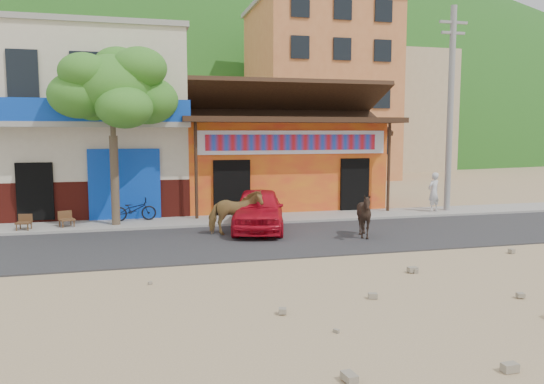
{
  "coord_description": "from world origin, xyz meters",
  "views": [
    {
      "loc": [
        -3.91,
        -12.71,
        3.22
      ],
      "look_at": [
        0.15,
        3.0,
        1.4
      ],
      "focal_mm": 35.0,
      "sensor_mm": 36.0,
      "label": 1
    }
  ],
  "objects_px": {
    "tree": "(113,136)",
    "utility_pole": "(450,110)",
    "cow_tan": "(236,213)",
    "cafe_chair_left": "(23,216)",
    "scooter": "(134,209)",
    "red_car": "(258,209)",
    "pedestrian": "(434,192)",
    "cafe_chair_right": "(66,212)",
    "cow_dark": "(365,215)"
  },
  "relations": [
    {
      "from": "utility_pole",
      "to": "scooter",
      "type": "xyz_separation_m",
      "value": [
        -12.2,
        0.45,
        -3.6
      ]
    },
    {
      "from": "red_car",
      "to": "scooter",
      "type": "xyz_separation_m",
      "value": [
        -3.94,
        2.44,
        -0.2
      ]
    },
    {
      "from": "cow_dark",
      "to": "pedestrian",
      "type": "height_order",
      "value": "pedestrian"
    },
    {
      "from": "cow_tan",
      "to": "cafe_chair_left",
      "type": "xyz_separation_m",
      "value": [
        -6.5,
        2.1,
        -0.16
      ]
    },
    {
      "from": "cow_tan",
      "to": "scooter",
      "type": "bearing_deg",
      "value": 47.1
    },
    {
      "from": "cow_dark",
      "to": "utility_pole",
      "type": "bearing_deg",
      "value": 96.65
    },
    {
      "from": "red_car",
      "to": "cafe_chair_right",
      "type": "relative_size",
      "value": 4.14
    },
    {
      "from": "utility_pole",
      "to": "pedestrian",
      "type": "distance_m",
      "value": 3.32
    },
    {
      "from": "tree",
      "to": "pedestrian",
      "type": "distance_m",
      "value": 12.26
    },
    {
      "from": "scooter",
      "to": "cafe_chair_left",
      "type": "xyz_separation_m",
      "value": [
        -3.43,
        -0.95,
        0.06
      ]
    },
    {
      "from": "red_car",
      "to": "cafe_chair_right",
      "type": "xyz_separation_m",
      "value": [
        -6.11,
        1.76,
        -0.12
      ]
    },
    {
      "from": "tree",
      "to": "red_car",
      "type": "bearing_deg",
      "value": -21.52
    },
    {
      "from": "utility_pole",
      "to": "cow_dark",
      "type": "xyz_separation_m",
      "value": [
        -5.42,
        -4.05,
        -3.39
      ]
    },
    {
      "from": "cow_tan",
      "to": "cafe_chair_left",
      "type": "distance_m",
      "value": 6.83
    },
    {
      "from": "pedestrian",
      "to": "cow_dark",
      "type": "bearing_deg",
      "value": 19.12
    },
    {
      "from": "tree",
      "to": "cafe_chair_right",
      "type": "height_order",
      "value": "tree"
    },
    {
      "from": "cow_tan",
      "to": "cafe_chair_right",
      "type": "xyz_separation_m",
      "value": [
        -5.24,
        2.36,
        -0.14
      ]
    },
    {
      "from": "tree",
      "to": "pedestrian",
      "type": "height_order",
      "value": "tree"
    },
    {
      "from": "utility_pole",
      "to": "cafe_chair_right",
      "type": "bearing_deg",
      "value": -179.06
    },
    {
      "from": "scooter",
      "to": "cafe_chair_right",
      "type": "height_order",
      "value": "cafe_chair_right"
    },
    {
      "from": "tree",
      "to": "utility_pole",
      "type": "xyz_separation_m",
      "value": [
        12.8,
        0.2,
        1.0
      ]
    },
    {
      "from": "scooter",
      "to": "cafe_chair_right",
      "type": "xyz_separation_m",
      "value": [
        -2.17,
        -0.69,
        0.08
      ]
    },
    {
      "from": "pedestrian",
      "to": "red_car",
      "type": "bearing_deg",
      "value": -6.97
    },
    {
      "from": "utility_pole",
      "to": "cafe_chair_right",
      "type": "distance_m",
      "value": 14.79
    },
    {
      "from": "cow_tan",
      "to": "cafe_chair_right",
      "type": "bearing_deg",
      "value": 67.6
    },
    {
      "from": "tree",
      "to": "cow_tan",
      "type": "relative_size",
      "value": 3.63
    },
    {
      "from": "utility_pole",
      "to": "red_car",
      "type": "bearing_deg",
      "value": -166.44
    },
    {
      "from": "utility_pole",
      "to": "cafe_chair_left",
      "type": "xyz_separation_m",
      "value": [
        -15.63,
        -0.5,
        -3.54
      ]
    },
    {
      "from": "red_car",
      "to": "pedestrian",
      "type": "distance_m",
      "value": 7.72
    },
    {
      "from": "scooter",
      "to": "cow_tan",
      "type": "bearing_deg",
      "value": -137.91
    },
    {
      "from": "cow_tan",
      "to": "cow_dark",
      "type": "distance_m",
      "value": 3.98
    },
    {
      "from": "tree",
      "to": "scooter",
      "type": "xyz_separation_m",
      "value": [
        0.6,
        0.65,
        -2.6
      ]
    },
    {
      "from": "cafe_chair_right",
      "to": "utility_pole",
      "type": "bearing_deg",
      "value": -21.3
    },
    {
      "from": "utility_pole",
      "to": "scooter",
      "type": "bearing_deg",
      "value": 177.88
    },
    {
      "from": "cafe_chair_left",
      "to": "scooter",
      "type": "bearing_deg",
      "value": 22.73
    },
    {
      "from": "pedestrian",
      "to": "cafe_chair_right",
      "type": "height_order",
      "value": "pedestrian"
    },
    {
      "from": "tree",
      "to": "utility_pole",
      "type": "bearing_deg",
      "value": 0.9
    },
    {
      "from": "cow_dark",
      "to": "red_car",
      "type": "height_order",
      "value": "cow_dark"
    },
    {
      "from": "tree",
      "to": "scooter",
      "type": "relative_size",
      "value": 3.94
    },
    {
      "from": "scooter",
      "to": "cow_dark",
      "type": "bearing_deg",
      "value": -126.73
    },
    {
      "from": "cafe_chair_right",
      "to": "cow_dark",
      "type": "bearing_deg",
      "value": -45.36
    },
    {
      "from": "scooter",
      "to": "pedestrian",
      "type": "xyz_separation_m",
      "value": [
        11.45,
        -0.67,
        0.37
      ]
    },
    {
      "from": "pedestrian",
      "to": "scooter",
      "type": "bearing_deg",
      "value": -23.6
    },
    {
      "from": "cow_dark",
      "to": "cafe_chair_left",
      "type": "height_order",
      "value": "cow_dark"
    },
    {
      "from": "cow_dark",
      "to": "scooter",
      "type": "xyz_separation_m",
      "value": [
        -6.78,
        4.5,
        -0.21
      ]
    },
    {
      "from": "tree",
      "to": "cafe_chair_left",
      "type": "height_order",
      "value": "tree"
    },
    {
      "from": "tree",
      "to": "cafe_chair_left",
      "type": "bearing_deg",
      "value": -173.92
    },
    {
      "from": "pedestrian",
      "to": "cafe_chair_left",
      "type": "height_order",
      "value": "pedestrian"
    },
    {
      "from": "pedestrian",
      "to": "cow_tan",
      "type": "bearing_deg",
      "value": -4.39
    },
    {
      "from": "pedestrian",
      "to": "tree",
      "type": "bearing_deg",
      "value": -20.34
    }
  ]
}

